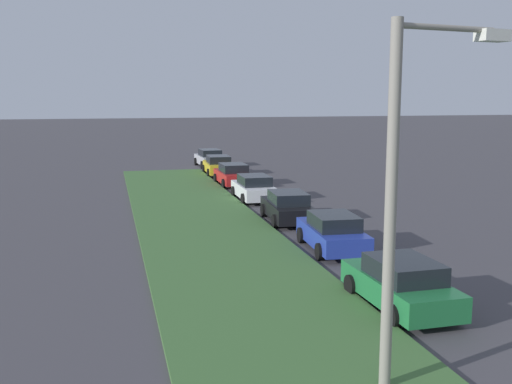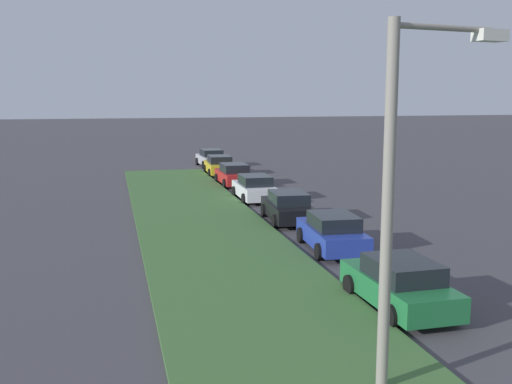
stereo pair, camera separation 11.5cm
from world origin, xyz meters
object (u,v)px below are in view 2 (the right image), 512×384
(parked_car_green, at_px, (399,284))
(parked_car_blue, at_px, (332,232))
(parked_car_black, at_px, (288,207))
(parked_car_yellow, at_px, (219,165))
(parked_car_silver, at_px, (211,158))
(parked_car_white, at_px, (255,188))
(streetlight, at_px, (403,180))
(parked_car_red, at_px, (234,175))

(parked_car_green, relative_size, parked_car_blue, 0.99)
(parked_car_blue, relative_size, parked_car_black, 1.00)
(parked_car_yellow, relative_size, parked_car_silver, 0.99)
(parked_car_white, xyz_separation_m, parked_car_silver, (16.96, -0.23, 0.00))
(parked_car_white, distance_m, parked_car_silver, 16.96)
(parked_car_black, height_order, parked_car_silver, same)
(parked_car_white, bearing_deg, parked_car_black, -178.50)
(streetlight, bearing_deg, parked_car_black, -8.71)
(parked_car_black, distance_m, streetlight, 17.20)
(parked_car_blue, bearing_deg, parked_car_white, 4.86)
(parked_car_black, xyz_separation_m, parked_car_white, (6.19, 0.18, 0.00))
(parked_car_green, distance_m, parked_car_black, 12.24)
(parked_car_yellow, bearing_deg, streetlight, 177.67)
(parked_car_red, relative_size, parked_car_yellow, 1.00)
(parked_car_green, distance_m, parked_car_red, 24.44)
(parked_car_yellow, bearing_deg, parked_car_silver, -0.96)
(parked_car_silver, distance_m, streetlight, 40.00)
(parked_car_white, bearing_deg, parked_car_silver, -0.90)
(parked_car_green, bearing_deg, parked_car_red, -1.80)
(parked_car_black, distance_m, parked_car_silver, 23.14)
(streetlight, bearing_deg, parked_car_silver, -3.74)
(parked_car_white, relative_size, streetlight, 0.57)
(parked_car_white, height_order, streetlight, streetlight)
(parked_car_white, distance_m, parked_car_red, 6.02)
(parked_car_black, distance_m, parked_car_red, 12.21)
(parked_car_green, relative_size, parked_car_white, 1.01)
(parked_car_silver, height_order, streetlight, streetlight)
(parked_car_white, xyz_separation_m, streetlight, (-22.79, 2.37, 3.67))
(parked_car_green, height_order, parked_car_red, same)
(parked_car_black, relative_size, parked_car_white, 1.02)
(parked_car_red, relative_size, parked_car_silver, 0.99)
(parked_car_black, bearing_deg, parked_car_yellow, 3.84)
(parked_car_blue, distance_m, parked_car_white, 11.81)
(parked_car_blue, bearing_deg, parked_car_green, 179.35)
(parked_car_red, xyz_separation_m, parked_car_silver, (10.94, -0.23, 0.00))
(parked_car_green, height_order, parked_car_silver, same)
(parked_car_blue, distance_m, parked_car_silver, 28.76)
(parked_car_green, relative_size, parked_car_silver, 0.99)
(parked_car_white, bearing_deg, parked_car_yellow, -0.06)
(parked_car_silver, xyz_separation_m, streetlight, (-39.75, 2.60, 3.67))
(parked_car_red, distance_m, parked_car_silver, 10.94)
(parked_car_green, xyz_separation_m, parked_car_white, (18.42, -0.11, 0.00))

